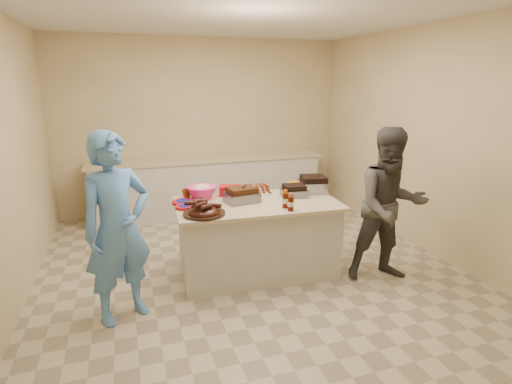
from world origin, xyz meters
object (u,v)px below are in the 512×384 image
object	(u,v)px
plastic_cup	(187,198)
guest_blue	(126,315)
bbq_bottle_b	(285,208)
bbq_bottle_a	(290,211)
roasting_pan	(313,192)
mustard_bottle	(236,197)
rib_platter	(204,214)
guest_gray	(383,277)
coleslaw_bowl	(202,198)
island	(257,272)

from	to	relation	value
plastic_cup	guest_blue	xyz separation A→B (m)	(-0.72, -0.83, -0.81)
bbq_bottle_b	plastic_cup	bearing A→B (deg)	143.56
bbq_bottle_a	plastic_cup	size ratio (longest dim) A/B	1.67
roasting_pan	bbq_bottle_b	xyz separation A→B (m)	(-0.54, -0.46, 0.00)
bbq_bottle_a	bbq_bottle_b	size ratio (longest dim) A/B	0.95
guest_blue	roasting_pan	bearing A→B (deg)	-9.70
bbq_bottle_a	mustard_bottle	bearing A→B (deg)	121.71
mustard_bottle	bbq_bottle_b	bearing A→B (deg)	-53.99
bbq_bottle_b	rib_platter	bearing A→B (deg)	176.71
bbq_bottle_a	plastic_cup	world-z (taller)	bbq_bottle_a
bbq_bottle_b	plastic_cup	world-z (taller)	bbq_bottle_b
mustard_bottle	guest_gray	distance (m)	1.81
guest_gray	bbq_bottle_a	bearing A→B (deg)	-177.38
rib_platter	bbq_bottle_a	world-z (taller)	bbq_bottle_a
coleslaw_bowl	mustard_bottle	xyz separation A→B (m)	(0.36, -0.09, 0.00)
guest_gray	island	bearing A→B (deg)	168.75
plastic_cup	bbq_bottle_a	bearing A→B (deg)	-40.31
roasting_pan	bbq_bottle_b	distance (m)	0.71
guest_blue	guest_gray	size ratio (longest dim) A/B	1.04
island	plastic_cup	xyz separation A→B (m)	(-0.68, 0.40, 0.81)
plastic_cup	mustard_bottle	bearing A→B (deg)	-16.01
rib_platter	mustard_bottle	xyz separation A→B (m)	(0.45, 0.46, 0.00)
rib_platter	coleslaw_bowl	xyz separation A→B (m)	(0.09, 0.56, 0.00)
island	roasting_pan	bearing A→B (deg)	18.39
island	roasting_pan	world-z (taller)	roasting_pan
bbq_bottle_a	guest_gray	bearing A→B (deg)	-9.49
island	bbq_bottle_b	bearing A→B (deg)	-47.87
island	guest_gray	xyz separation A→B (m)	(1.26, -0.54, 0.00)
roasting_pan	coleslaw_bowl	xyz separation A→B (m)	(-1.27, 0.14, 0.00)
roasting_pan	guest_blue	size ratio (longest dim) A/B	0.19
bbq_bottle_b	guest_gray	size ratio (longest dim) A/B	0.12
roasting_pan	plastic_cup	size ratio (longest dim) A/B	2.98
guest_blue	rib_platter	bearing A→B (deg)	-10.75
mustard_bottle	guest_blue	bearing A→B (deg)	-151.34
bbq_bottle_b	plastic_cup	distance (m)	1.11
mustard_bottle	plastic_cup	bearing A→B (deg)	163.99
roasting_pan	guest_gray	size ratio (longest dim) A/B	0.20
roasting_pan	coleslaw_bowl	bearing A→B (deg)	-174.58
coleslaw_bowl	guest_gray	world-z (taller)	coleslaw_bowl
plastic_cup	guest_blue	size ratio (longest dim) A/B	0.06
island	roasting_pan	xyz separation A→B (m)	(0.75, 0.20, 0.81)
roasting_pan	bbq_bottle_b	world-z (taller)	bbq_bottle_b
island	mustard_bottle	world-z (taller)	mustard_bottle
mustard_bottle	guest_blue	world-z (taller)	mustard_bottle
roasting_pan	bbq_bottle_a	bearing A→B (deg)	-120.91
mustard_bottle	island	bearing A→B (deg)	-56.93
bbq_bottle_a	guest_blue	bearing A→B (deg)	-177.87
mustard_bottle	plastic_cup	xyz separation A→B (m)	(-0.52, 0.15, 0.00)
island	guest_blue	xyz separation A→B (m)	(-1.40, -0.43, 0.00)
guest_blue	bbq_bottle_b	bearing A→B (deg)	-20.06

